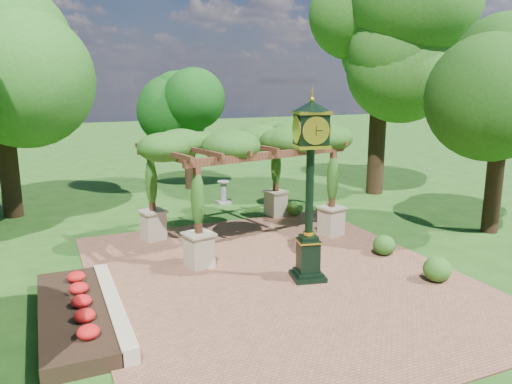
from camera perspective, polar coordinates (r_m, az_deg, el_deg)
name	(u,v)px	position (r m, az deg, el deg)	size (l,w,h in m)	color
ground	(293,291)	(13.60, 4.29, -11.21)	(120.00, 120.00, 0.00)	#1E4714
brick_plaza	(277,277)	(14.42, 2.42, -9.69)	(10.00, 12.00, 0.04)	brown
border_wall	(113,307)	(12.70, -16.00, -12.51)	(0.35, 5.00, 0.40)	#C6B793
flower_bed	(73,315)	(12.65, -20.14, -13.01)	(1.50, 5.00, 0.36)	red
pedestal_clock	(310,175)	(13.49, 6.21, 1.98)	(1.18, 1.18, 5.04)	black
pergola	(243,147)	(17.23, -1.49, 5.16)	(6.99, 5.17, 3.97)	beige
sundial	(224,194)	(22.78, -3.72, -0.19)	(0.59, 0.59, 1.05)	gray
shrub_front	(437,269)	(14.84, 20.00, -8.29)	(0.77, 0.77, 0.69)	#295B1A
shrub_mid	(384,245)	(16.53, 14.42, -5.88)	(0.71, 0.71, 0.64)	#235417
shrub_back	(294,208)	(20.66, 4.42, -1.86)	(0.68, 0.68, 0.61)	#2B5B1A
tree_north	(188,110)	(25.78, -7.73, 9.26)	(3.40, 3.40, 5.90)	#362315
tree_east_far	(382,34)	(25.16, 14.26, 17.09)	(5.37, 5.37, 11.10)	#312113
tree_east_near	(503,96)	(19.81, 26.42, 9.85)	(4.02, 4.02, 7.25)	black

